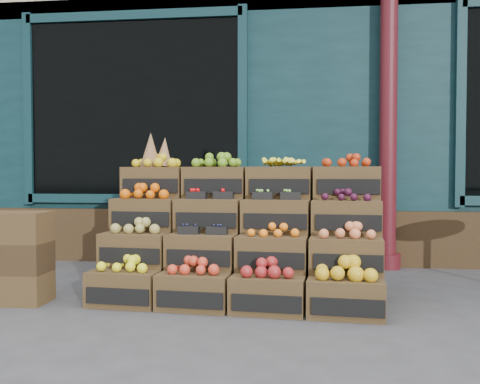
# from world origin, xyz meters

# --- Properties ---
(ground) EXTENTS (60.00, 60.00, 0.00)m
(ground) POSITION_xyz_m (0.00, 0.00, 0.00)
(ground) COLOR #404042
(ground) RESTS_ON ground
(shop_facade) EXTENTS (12.00, 6.24, 4.80)m
(shop_facade) POSITION_xyz_m (0.00, 5.11, 2.40)
(shop_facade) COLOR #0D292D
(shop_facade) RESTS_ON ground
(crate_display) EXTENTS (2.25, 1.22, 1.37)m
(crate_display) POSITION_xyz_m (-0.17, 0.58, 0.42)
(crate_display) COLOR #46331B
(crate_display) RESTS_ON ground
(spare_crates) EXTENTS (0.48, 0.34, 0.71)m
(spare_crates) POSITION_xyz_m (-1.88, 0.16, 0.35)
(spare_crates) COLOR #46331B
(spare_crates) RESTS_ON ground
(shopkeeper) EXTENTS (0.79, 0.62, 1.90)m
(shopkeeper) POSITION_xyz_m (-1.89, 2.64, 0.95)
(shopkeeper) COLOR #1D662A
(shopkeeper) RESTS_ON ground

